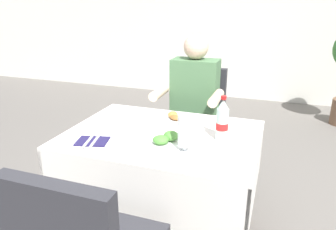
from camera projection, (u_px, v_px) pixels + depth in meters
name	position (u px, v px, depth m)	size (l,w,h in m)	color
back_wall	(254.00, 2.00, 4.78)	(11.00, 0.12, 2.99)	silver
main_dining_table	(163.00, 160.00, 1.94)	(1.11, 0.82, 0.75)	white
chair_far_diner_seat	(196.00, 120.00, 2.66)	(0.44, 0.50, 0.97)	#2D2D33
seated_diner_far	(193.00, 106.00, 2.52)	(0.50, 0.46, 1.26)	#282D42
plate_near_camera	(165.00, 141.00, 1.73)	(0.24, 0.24, 0.06)	white
plate_far_diner	(176.00, 119.00, 2.07)	(0.22, 0.22, 0.06)	white
beer_glass_left	(185.00, 132.00, 1.62)	(0.07, 0.07, 0.20)	white
cola_bottle_primary	(222.00, 121.00, 1.76)	(0.07, 0.07, 0.26)	silver
napkin_cutlery_set	(92.00, 141.00, 1.76)	(0.20, 0.20, 0.01)	#231E4C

